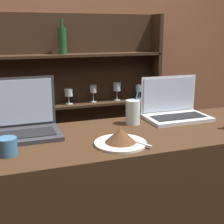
% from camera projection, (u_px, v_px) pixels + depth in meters
% --- Properties ---
extents(back_wall, '(7.00, 0.06, 2.70)m').
position_uv_depth(back_wall, '(64.00, 47.00, 2.54)').
color(back_wall, brown).
rests_on(back_wall, ground_plane).
extents(back_shelf, '(1.59, 0.18, 1.61)m').
position_uv_depth(back_shelf, '(67.00, 109.00, 2.59)').
color(back_shelf, '#332114').
rests_on(back_shelf, ground_plane).
extents(laptop_near, '(0.35, 0.23, 0.25)m').
position_uv_depth(laptop_near, '(19.00, 122.00, 1.40)').
color(laptop_near, '#333338').
rests_on(laptop_near, bar_counter).
extents(laptop_far, '(0.33, 0.21, 0.22)m').
position_uv_depth(laptop_far, '(174.00, 109.00, 1.67)').
color(laptop_far, silver).
rests_on(laptop_far, bar_counter).
extents(cake_plate, '(0.22, 0.22, 0.07)m').
position_uv_depth(cake_plate, '(120.00, 138.00, 1.28)').
color(cake_plate, silver).
rests_on(cake_plate, bar_counter).
extents(water_glass, '(0.07, 0.07, 0.20)m').
position_uv_depth(water_glass, '(133.00, 112.00, 1.55)').
color(water_glass, silver).
rests_on(water_glass, bar_counter).
extents(coffee_cup, '(0.07, 0.07, 0.07)m').
position_uv_depth(coffee_cup, '(7.00, 147.00, 1.17)').
color(coffee_cup, '#38668C').
rests_on(coffee_cup, bar_counter).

